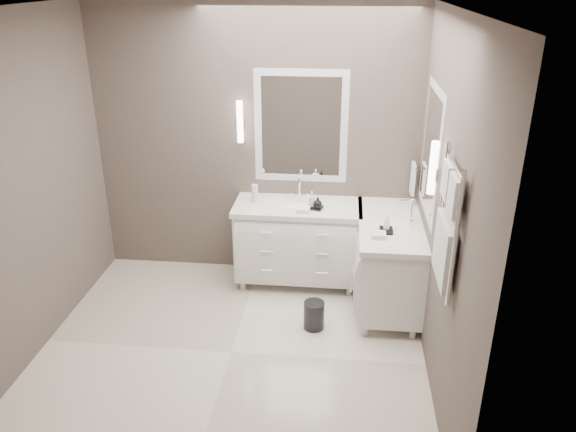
# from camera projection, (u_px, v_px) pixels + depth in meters

# --- Properties ---
(floor) EXTENTS (3.20, 3.00, 0.01)m
(floor) POSITION_uv_depth(u_px,v_px,m) (231.00, 353.00, 4.69)
(floor) COLOR beige
(floor) RESTS_ON ground
(ceiling) EXTENTS (3.20, 3.00, 0.01)m
(ceiling) POSITION_uv_depth(u_px,v_px,m) (214.00, 8.00, 3.60)
(ceiling) COLOR white
(ceiling) RESTS_ON wall_back
(wall_back) EXTENTS (3.20, 0.01, 2.70)m
(wall_back) POSITION_uv_depth(u_px,v_px,m) (255.00, 145.00, 5.52)
(wall_back) COLOR #524842
(wall_back) RESTS_ON floor
(wall_front) EXTENTS (3.20, 0.01, 2.70)m
(wall_front) POSITION_uv_depth(u_px,v_px,m) (161.00, 318.00, 2.77)
(wall_front) COLOR #524842
(wall_front) RESTS_ON floor
(wall_left) EXTENTS (0.01, 3.00, 2.70)m
(wall_left) POSITION_uv_depth(u_px,v_px,m) (18.00, 195.00, 4.30)
(wall_left) COLOR #524842
(wall_left) RESTS_ON floor
(wall_right) EXTENTS (0.01, 3.00, 2.70)m
(wall_right) POSITION_uv_depth(u_px,v_px,m) (445.00, 212.00, 3.99)
(wall_right) COLOR #524842
(wall_right) RESTS_ON floor
(vanity_back) EXTENTS (1.24, 0.59, 0.97)m
(vanity_back) POSITION_uv_depth(u_px,v_px,m) (298.00, 239.00, 5.57)
(vanity_back) COLOR white
(vanity_back) RESTS_ON floor
(vanity_right) EXTENTS (0.59, 1.24, 0.97)m
(vanity_right) POSITION_uv_depth(u_px,v_px,m) (389.00, 258.00, 5.19)
(vanity_right) COLOR white
(vanity_right) RESTS_ON floor
(mirror_back) EXTENTS (0.90, 0.02, 1.10)m
(mirror_back) POSITION_uv_depth(u_px,v_px,m) (301.00, 127.00, 5.38)
(mirror_back) COLOR white
(mirror_back) RESTS_ON wall_back
(mirror_right) EXTENTS (0.02, 0.90, 1.10)m
(mirror_right) POSITION_uv_depth(u_px,v_px,m) (431.00, 152.00, 4.65)
(mirror_right) COLOR white
(mirror_right) RESTS_ON wall_right
(sconce_back) EXTENTS (0.06, 0.06, 0.40)m
(sconce_back) POSITION_uv_depth(u_px,v_px,m) (240.00, 123.00, 5.36)
(sconce_back) COLOR white
(sconce_back) RESTS_ON wall_back
(sconce_right) EXTENTS (0.06, 0.06, 0.40)m
(sconce_right) POSITION_uv_depth(u_px,v_px,m) (433.00, 169.00, 4.11)
(sconce_right) COLOR white
(sconce_right) RESTS_ON wall_right
(towel_bar_corner) EXTENTS (0.03, 0.22, 0.30)m
(towel_bar_corner) POSITION_uv_depth(u_px,v_px,m) (413.00, 178.00, 5.33)
(towel_bar_corner) COLOR white
(towel_bar_corner) RESTS_ON wall_right
(towel_ladder) EXTENTS (0.06, 0.58, 0.90)m
(towel_ladder) POSITION_uv_depth(u_px,v_px,m) (447.00, 230.00, 3.62)
(towel_ladder) COLOR white
(towel_ladder) RESTS_ON wall_right
(waste_bin) EXTENTS (0.20, 0.20, 0.26)m
(waste_bin) POSITION_uv_depth(u_px,v_px,m) (314.00, 315.00, 4.96)
(waste_bin) COLOR black
(waste_bin) RESTS_ON floor
(amenity_tray_back) EXTENTS (0.17, 0.15, 0.02)m
(amenity_tray_back) POSITION_uv_depth(u_px,v_px,m) (315.00, 207.00, 5.33)
(amenity_tray_back) COLOR black
(amenity_tray_back) RESTS_ON vanity_back
(amenity_tray_right) EXTENTS (0.11, 0.15, 0.02)m
(amenity_tray_right) POSITION_uv_depth(u_px,v_px,m) (386.00, 230.00, 4.86)
(amenity_tray_right) COLOR black
(amenity_tray_right) RESTS_ON vanity_right
(water_bottle) EXTENTS (0.08, 0.08, 0.18)m
(water_bottle) POSITION_uv_depth(u_px,v_px,m) (255.00, 194.00, 5.45)
(water_bottle) COLOR silver
(water_bottle) RESTS_ON vanity_back
(soap_bottle_a) EXTENTS (0.07, 0.07, 0.14)m
(soap_bottle_a) POSITION_uv_depth(u_px,v_px,m) (312.00, 198.00, 5.32)
(soap_bottle_a) COLOR white
(soap_bottle_a) RESTS_ON amenity_tray_back
(soap_bottle_b) EXTENTS (0.09, 0.09, 0.11)m
(soap_bottle_b) POSITION_uv_depth(u_px,v_px,m) (318.00, 202.00, 5.27)
(soap_bottle_b) COLOR black
(soap_bottle_b) RESTS_ON amenity_tray_back
(soap_bottle_c) EXTENTS (0.07, 0.07, 0.14)m
(soap_bottle_c) POSITION_uv_depth(u_px,v_px,m) (387.00, 222.00, 4.82)
(soap_bottle_c) COLOR white
(soap_bottle_c) RESTS_ON amenity_tray_right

